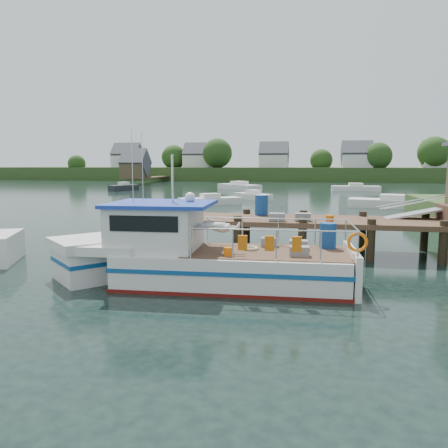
% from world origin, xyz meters
% --- Properties ---
extents(ground_plane, '(160.00, 160.00, 0.00)m').
position_xyz_m(ground_plane, '(0.00, 0.00, 0.00)').
color(ground_plane, black).
extents(far_shore, '(140.00, 42.55, 9.22)m').
position_xyz_m(far_shore, '(0.01, 82.37, 2.10)').
color(far_shore, '#2F4A1E').
rests_on(far_shore, ground).
extents(dock, '(16.60, 3.00, 4.78)m').
position_xyz_m(dock, '(6.51, 0.01, 2.24)').
color(dock, '#4F3625').
rests_on(dock, ground).
extents(lobster_boat, '(9.73, 3.17, 4.62)m').
position_xyz_m(lobster_boat, '(-1.16, -5.40, 0.84)').
color(lobster_boat, silver).
rests_on(lobster_boat, ground).
extents(moored_rowboat, '(3.27, 2.86, 0.95)m').
position_xyz_m(moored_rowboat, '(-7.11, 10.86, 0.35)').
color(moored_rowboat, '#4F3625').
rests_on(moored_rowboat, ground).
extents(moored_far, '(6.39, 2.31, 1.08)m').
position_xyz_m(moored_far, '(8.62, 43.70, 0.40)').
color(moored_far, silver).
rests_on(moored_far, ground).
extents(moored_a, '(5.64, 4.52, 1.01)m').
position_xyz_m(moored_a, '(-6.36, 20.01, 0.38)').
color(moored_a, silver).
rests_on(moored_a, ground).
extents(moored_b, '(4.32, 4.31, 1.01)m').
position_xyz_m(moored_b, '(-3.30, 26.47, 0.37)').
color(moored_b, silver).
rests_on(moored_b, ground).
extents(moored_c, '(7.39, 3.90, 1.11)m').
position_xyz_m(moored_c, '(9.16, 20.15, 0.41)').
color(moored_c, silver).
rests_on(moored_c, ground).
extents(moored_d, '(6.91, 6.83, 1.23)m').
position_xyz_m(moored_d, '(-7.32, 43.18, 0.46)').
color(moored_d, silver).
rests_on(moored_d, ground).
extents(moored_e, '(3.22, 4.48, 1.18)m').
position_xyz_m(moored_e, '(-22.72, 38.64, 0.44)').
color(moored_e, black).
rests_on(moored_e, ground).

